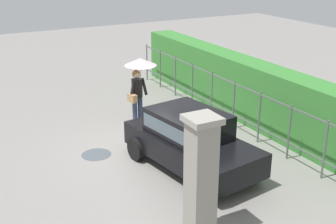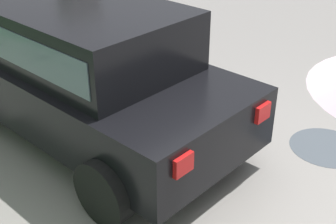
% 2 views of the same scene
% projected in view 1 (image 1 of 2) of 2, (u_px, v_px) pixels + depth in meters
% --- Properties ---
extents(ground_plane, '(40.00, 40.00, 0.00)m').
position_uv_depth(ground_plane, '(146.00, 151.00, 12.30)').
color(ground_plane, gray).
extents(car, '(3.91, 2.29, 1.48)m').
position_uv_depth(car, '(190.00, 138.00, 11.11)').
color(car, black).
rests_on(car, ground).
extents(pedestrian, '(0.98, 0.98, 2.10)m').
position_uv_depth(pedestrian, '(139.00, 75.00, 13.71)').
color(pedestrian, '#2D3856').
rests_on(pedestrian, ground).
extents(gate_pillar, '(0.60, 0.60, 2.42)m').
position_uv_depth(gate_pillar, '(201.00, 175.00, 8.42)').
color(gate_pillar, gray).
rests_on(gate_pillar, ground).
extents(fence_section, '(12.14, 0.05, 1.50)m').
position_uv_depth(fence_section, '(234.00, 103.00, 13.59)').
color(fence_section, '#59605B').
rests_on(fence_section, ground).
extents(hedge_row, '(13.09, 0.90, 1.90)m').
position_uv_depth(hedge_row, '(258.00, 94.00, 13.95)').
color(hedge_row, '#387F33').
rests_on(hedge_row, ground).
extents(puddle_near, '(0.80, 0.80, 0.00)m').
position_uv_depth(puddle_near, '(96.00, 154.00, 12.10)').
color(puddle_near, '#4C545B').
rests_on(puddle_near, ground).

